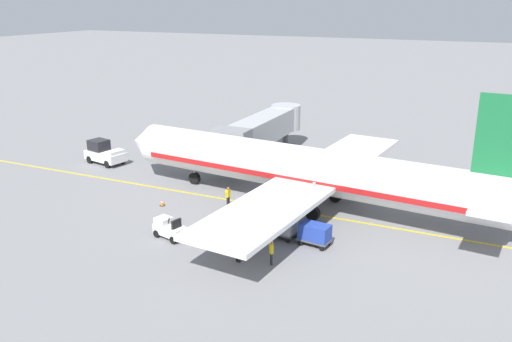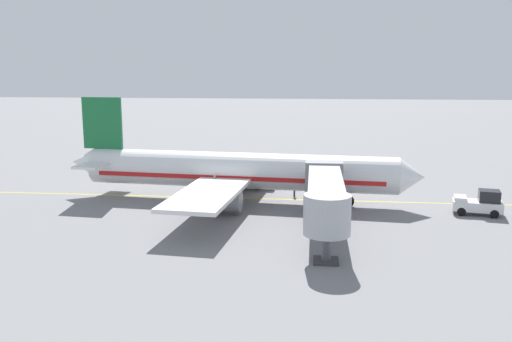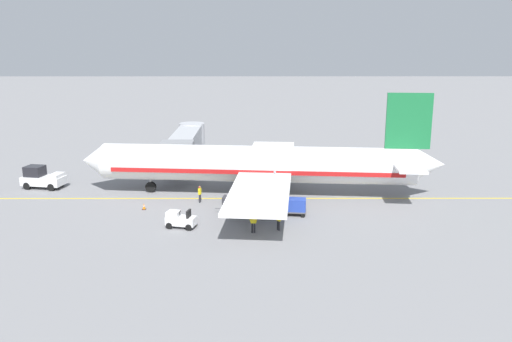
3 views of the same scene
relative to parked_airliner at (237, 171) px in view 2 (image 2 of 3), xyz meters
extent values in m
plane|color=slate|center=(-1.37, -0.36, -3.19)|extent=(400.00, 400.00, 0.00)
cube|color=gold|center=(-1.37, -0.36, -3.18)|extent=(0.24, 80.00, 0.01)
cylinder|color=white|center=(0.02, 0.27, 0.10)|extent=(6.56, 32.20, 3.70)
cube|color=red|center=(0.02, 0.27, -0.36)|extent=(6.37, 29.66, 0.44)
cone|color=white|center=(1.57, 17.40, 0.10)|extent=(3.83, 2.72, 3.63)
cone|color=white|center=(-1.54, -17.06, 0.40)|extent=(3.38, 3.07, 3.14)
cube|color=black|center=(1.41, 15.61, 0.75)|extent=(2.86, 1.34, 0.60)
cube|color=white|center=(-0.07, -0.72, -0.55)|extent=(30.35, 7.87, 0.36)
cylinder|color=gray|center=(-5.47, 0.57, -1.80)|extent=(2.28, 3.37, 2.00)
cylinder|color=gray|center=(5.48, -0.42, -1.80)|extent=(2.28, 3.37, 2.00)
cube|color=#196B38|center=(-1.32, -14.67, 4.70)|extent=(0.71, 4.41, 5.50)
cube|color=white|center=(-1.31, -14.47, 0.65)|extent=(10.19, 3.49, 0.24)
cylinder|color=black|center=(1.03, 11.43, -2.64)|extent=(0.55, 1.14, 1.10)
cylinder|color=gray|center=(1.03, 11.43, -1.09)|extent=(0.24, 0.24, 2.00)
cylinder|color=black|center=(-2.45, -1.51, -2.64)|extent=(0.55, 1.14, 1.10)
cylinder|color=gray|center=(-2.45, -1.51, -1.09)|extent=(0.24, 0.24, 2.00)
cylinder|color=black|center=(2.14, -1.93, -2.64)|extent=(0.55, 1.14, 1.10)
cylinder|color=gray|center=(2.14, -1.93, -1.09)|extent=(0.24, 0.24, 2.00)
cube|color=#A8AAAF|center=(10.02, 8.85, 0.30)|extent=(14.33, 2.80, 2.60)
cube|color=gray|center=(3.66, 8.85, 0.30)|extent=(2.00, 3.50, 2.99)
cylinder|color=#A8AAAF|center=(17.19, 8.85, 0.30)|extent=(3.36, 3.36, 2.86)
cylinder|color=#4C4C51|center=(17.19, 8.85, -2.09)|extent=(0.70, 0.70, 2.19)
cube|color=#38383A|center=(17.19, 8.85, -3.11)|extent=(1.80, 1.80, 0.16)
cube|color=silver|center=(2.71, 23.33, -2.34)|extent=(3.00, 4.74, 0.90)
cube|color=black|center=(2.90, 24.30, -1.34)|extent=(1.97, 2.13, 1.10)
cube|color=silver|center=(2.42, 21.82, -1.71)|extent=(2.05, 1.44, 0.36)
cylinder|color=black|center=(3.36, 21.75, -2.79)|extent=(0.50, 0.85, 0.80)
cylinder|color=black|center=(1.52, 22.10, -2.79)|extent=(0.50, 0.85, 0.80)
cylinder|color=black|center=(3.90, 24.55, -2.79)|extent=(0.50, 0.85, 0.80)
cylinder|color=black|center=(2.06, 24.91, -2.79)|extent=(0.50, 0.85, 0.80)
cube|color=silver|center=(-10.05, 6.72, -2.56)|extent=(1.76, 2.71, 0.70)
cube|color=silver|center=(-9.89, 7.39, -1.99)|extent=(1.24, 1.26, 0.44)
cube|color=black|center=(-10.22, 6.05, -1.89)|extent=(0.85, 0.36, 0.64)
cylinder|color=black|center=(-10.02, 6.84, -1.91)|extent=(0.14, 0.27, 0.54)
cylinder|color=black|center=(-10.37, 7.70, -2.91)|extent=(0.33, 0.59, 0.56)
cylinder|color=black|center=(-9.32, 7.44, -2.91)|extent=(0.33, 0.59, 0.56)
cylinder|color=black|center=(-10.78, 6.00, -2.91)|extent=(0.33, 0.59, 0.56)
cylinder|color=black|center=(-9.74, 5.74, -2.91)|extent=(0.33, 0.59, 0.56)
cube|color=#4C4C51|center=(-6.15, 2.34, -2.77)|extent=(1.56, 2.34, 0.12)
cube|color=#2D2D33|center=(-6.15, 2.34, -2.16)|extent=(1.48, 2.22, 1.10)
cylinder|color=#4C4C51|center=(-5.98, 3.78, -2.78)|extent=(0.15, 0.70, 0.07)
cylinder|color=black|center=(-6.60, 3.23, -3.01)|extent=(0.16, 0.37, 0.36)
cylinder|color=black|center=(-5.50, 3.10, -3.01)|extent=(0.16, 0.37, 0.36)
cylinder|color=black|center=(-6.80, 1.59, -3.01)|extent=(0.16, 0.37, 0.36)
cylinder|color=black|center=(-5.71, 1.46, -3.01)|extent=(0.16, 0.37, 0.36)
cube|color=#4C4C51|center=(-6.53, -0.51, -2.77)|extent=(1.56, 2.34, 0.12)
cube|color=#999EA3|center=(-6.53, -0.51, -2.16)|extent=(1.48, 2.22, 1.10)
cylinder|color=#4C4C51|center=(-6.36, 0.93, -2.78)|extent=(0.15, 0.70, 0.07)
cylinder|color=black|center=(-6.98, 0.37, -3.01)|extent=(0.16, 0.37, 0.36)
cylinder|color=black|center=(-5.89, 0.24, -3.01)|extent=(0.16, 0.37, 0.36)
cylinder|color=black|center=(-7.18, -1.26, -3.01)|extent=(0.16, 0.37, 0.36)
cylinder|color=black|center=(-6.09, -1.40, -3.01)|extent=(0.16, 0.37, 0.36)
cube|color=#4C4C51|center=(-6.76, -3.15, -2.77)|extent=(1.56, 2.34, 0.12)
cube|color=#233D9E|center=(-6.76, -3.15, -2.16)|extent=(1.48, 2.22, 1.10)
cylinder|color=#4C4C51|center=(-6.58, -1.71, -2.78)|extent=(0.15, 0.70, 0.07)
cylinder|color=black|center=(-7.21, -2.26, -3.01)|extent=(0.16, 0.37, 0.36)
cylinder|color=black|center=(-6.11, -2.39, -3.01)|extent=(0.16, 0.37, 0.36)
cylinder|color=black|center=(-7.41, -3.90, -3.01)|extent=(0.16, 0.37, 0.36)
cylinder|color=black|center=(-6.31, -4.03, -3.01)|extent=(0.16, 0.37, 0.36)
cylinder|color=#232328|center=(-2.64, 5.84, -2.76)|extent=(0.15, 0.15, 0.85)
cylinder|color=#232328|center=(-2.84, 5.88, -2.76)|extent=(0.15, 0.15, 0.85)
cube|color=yellow|center=(-2.74, 5.86, -2.04)|extent=(0.42, 0.31, 0.60)
cylinder|color=yellow|center=(-2.50, 5.81, -2.09)|extent=(0.24, 0.13, 0.57)
cylinder|color=yellow|center=(-2.99, 5.91, -2.09)|extent=(0.24, 0.13, 0.57)
sphere|color=#997051|center=(-2.74, 5.86, -1.61)|extent=(0.22, 0.22, 0.22)
cube|color=red|center=(-2.74, 5.86, -1.59)|extent=(0.27, 0.13, 0.10)
cylinder|color=#232328|center=(-10.78, -1.60, -2.76)|extent=(0.15, 0.15, 0.85)
cylinder|color=#232328|center=(-10.61, -1.50, -2.76)|extent=(0.15, 0.15, 0.85)
cube|color=yellow|center=(-10.69, -1.55, -2.04)|extent=(0.45, 0.40, 0.60)
cylinder|color=yellow|center=(-10.91, -1.67, -2.09)|extent=(0.24, 0.19, 0.57)
cylinder|color=yellow|center=(-10.48, -1.42, -2.09)|extent=(0.24, 0.19, 0.57)
sphere|color=beige|center=(-10.69, -1.55, -1.61)|extent=(0.22, 0.22, 0.22)
cube|color=red|center=(-10.69, -1.55, -1.59)|extent=(0.27, 0.20, 0.10)
cylinder|color=#232328|center=(-11.32, 0.47, -2.76)|extent=(0.15, 0.15, 0.85)
cylinder|color=#232328|center=(-11.30, 0.67, -2.76)|extent=(0.15, 0.15, 0.85)
cube|color=yellow|center=(-11.31, 0.57, -2.04)|extent=(0.28, 0.40, 0.60)
cylinder|color=yellow|center=(-11.33, 0.32, -2.09)|extent=(0.11, 0.23, 0.57)
cylinder|color=yellow|center=(-11.28, 0.82, -2.09)|extent=(0.11, 0.23, 0.57)
sphere|color=tan|center=(-11.31, 0.57, -1.61)|extent=(0.22, 0.22, 0.22)
cube|color=red|center=(-11.31, 0.57, -1.59)|extent=(0.11, 0.27, 0.10)
cube|color=black|center=(-4.97, 10.94, -3.17)|extent=(0.36, 0.36, 0.04)
cone|color=orange|center=(-4.97, 10.94, -2.87)|extent=(0.30, 0.30, 0.55)
cylinder|color=white|center=(-4.97, 10.94, -2.84)|extent=(0.21, 0.21, 0.06)
camera|label=1|loc=(-39.81, -14.12, 13.39)|focal=37.83mm
camera|label=2|loc=(54.15, 7.77, 10.32)|focal=37.88mm
camera|label=3|loc=(-52.73, 0.45, 12.17)|focal=37.08mm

